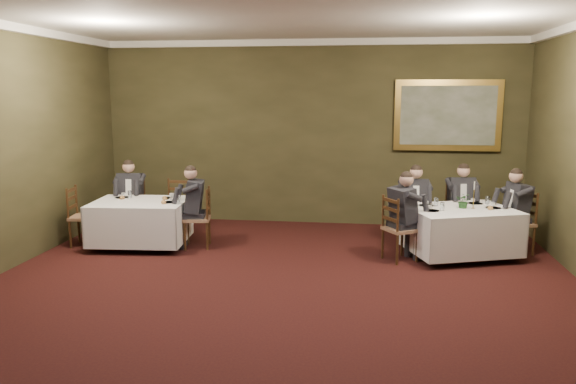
% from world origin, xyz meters
% --- Properties ---
extents(ground, '(10.00, 10.00, 0.00)m').
position_xyz_m(ground, '(0.00, 0.00, 0.00)').
color(ground, black).
rests_on(ground, ground).
extents(back_wall, '(8.00, 0.10, 3.50)m').
position_xyz_m(back_wall, '(0.00, 5.00, 1.75)').
color(back_wall, '#302D18').
rests_on(back_wall, ground).
extents(table_main, '(1.89, 1.66, 0.67)m').
position_xyz_m(table_main, '(2.55, 2.99, 0.45)').
color(table_main, black).
rests_on(table_main, ground).
extents(table_second, '(1.61, 1.27, 0.67)m').
position_xyz_m(table_second, '(-2.59, 2.87, 0.45)').
color(table_second, black).
rests_on(table_second, ground).
extents(chair_main_backleft, '(0.49, 0.48, 1.00)m').
position_xyz_m(chair_main_backleft, '(1.88, 3.61, 0.28)').
color(chair_main_backleft, '#866144').
rests_on(chair_main_backleft, ground).
extents(diner_main_backleft, '(0.46, 0.53, 1.35)m').
position_xyz_m(diner_main_backleft, '(1.88, 3.60, 0.51)').
color(diner_main_backleft, black).
rests_on(diner_main_backleft, chair_main_backleft).
extents(chair_main_backright, '(0.49, 0.47, 1.00)m').
position_xyz_m(chair_main_backright, '(2.68, 3.89, 0.28)').
color(chair_main_backright, '#866144').
rests_on(chair_main_backright, ground).
extents(diner_main_backright, '(0.46, 0.53, 1.35)m').
position_xyz_m(diner_main_backright, '(2.68, 3.88, 0.51)').
color(diner_main_backright, black).
rests_on(diner_main_backright, chair_main_backright).
extents(chair_main_endleft, '(0.59, 0.60, 1.00)m').
position_xyz_m(chair_main_endleft, '(1.61, 2.65, 0.28)').
color(chair_main_endleft, '#866144').
rests_on(chair_main_endleft, ground).
extents(diner_main_endleft, '(0.62, 0.60, 1.35)m').
position_xyz_m(diner_main_endleft, '(1.62, 2.66, 0.51)').
color(diner_main_endleft, black).
rests_on(diner_main_endleft, chair_main_endleft).
extents(chair_main_endright, '(0.53, 0.54, 1.00)m').
position_xyz_m(chair_main_endright, '(3.49, 3.32, 0.28)').
color(chair_main_endright, '#866144').
rests_on(chair_main_endright, ground).
extents(diner_main_endright, '(0.57, 0.52, 1.35)m').
position_xyz_m(diner_main_endright, '(3.48, 3.31, 0.51)').
color(diner_main_endright, black).
rests_on(diner_main_endright, chair_main_endright).
extents(chair_sec_backleft, '(0.50, 0.48, 1.00)m').
position_xyz_m(chair_sec_backleft, '(-3.06, 3.61, 0.28)').
color(chair_sec_backleft, '#866144').
rests_on(chair_sec_backleft, ground).
extents(diner_sec_backleft, '(0.47, 0.54, 1.35)m').
position_xyz_m(diner_sec_backleft, '(-3.05, 3.60, 0.51)').
color(diner_sec_backleft, black).
rests_on(diner_sec_backleft, chair_sec_backleft).
extents(chair_sec_backright, '(0.45, 0.43, 1.00)m').
position_xyz_m(chair_sec_backright, '(-2.25, 3.68, 0.28)').
color(chair_sec_backright, '#866144').
rests_on(chair_sec_backright, ground).
extents(chair_sec_endright, '(0.49, 0.51, 1.00)m').
position_xyz_m(chair_sec_endright, '(-1.64, 2.95, 0.28)').
color(chair_sec_endright, '#866144').
rests_on(chair_sec_endright, ground).
extents(diner_sec_endright, '(0.54, 0.48, 1.35)m').
position_xyz_m(diner_sec_endright, '(-1.65, 2.94, 0.51)').
color(diner_sec_endright, black).
rests_on(diner_sec_endright, chair_sec_endright).
extents(chair_sec_endleft, '(0.47, 0.49, 1.00)m').
position_xyz_m(chair_sec_endleft, '(-3.55, 2.80, 0.28)').
color(chair_sec_endleft, '#866144').
rests_on(chair_sec_endleft, ground).
extents(centerpiece, '(0.28, 0.27, 0.25)m').
position_xyz_m(centerpiece, '(2.59, 3.02, 0.89)').
color(centerpiece, '#2D5926').
rests_on(centerpiece, table_main).
extents(candlestick, '(0.06, 0.06, 0.44)m').
position_xyz_m(candlestick, '(2.73, 3.02, 0.92)').
color(candlestick, '#AB8434').
rests_on(candlestick, table_main).
extents(place_setting_table_main, '(0.33, 0.31, 0.14)m').
position_xyz_m(place_setting_table_main, '(2.09, 3.19, 0.80)').
color(place_setting_table_main, white).
rests_on(place_setting_table_main, table_main).
extents(place_setting_table_second, '(0.33, 0.31, 0.14)m').
position_xyz_m(place_setting_table_second, '(-2.97, 3.18, 0.80)').
color(place_setting_table_second, white).
rests_on(place_setting_table_second, table_second).
extents(painting, '(1.92, 0.09, 1.30)m').
position_xyz_m(painting, '(2.55, 4.94, 2.11)').
color(painting, tan).
rests_on(painting, back_wall).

